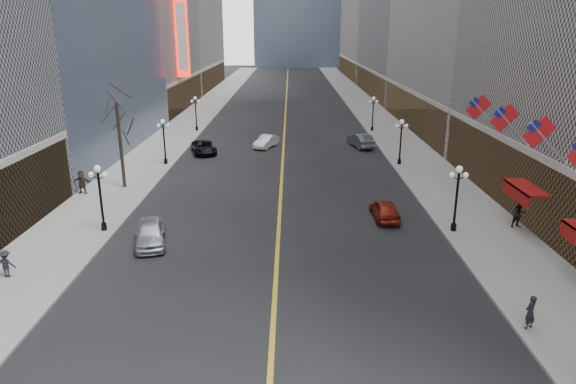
{
  "coord_description": "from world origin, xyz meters",
  "views": [
    {
      "loc": [
        0.78,
        -2.25,
        13.09
      ],
      "look_at": [
        0.7,
        16.6,
        7.12
      ],
      "focal_mm": 32.0,
      "sensor_mm": 36.0,
      "label": 1
    }
  ],
  "objects_px": {
    "streetlamp_east_2": "(401,137)",
    "streetlamp_west_3": "(196,110)",
    "car_sb_mid": "(385,209)",
    "car_sb_far": "(361,140)",
    "car_nb_far": "(204,147)",
    "ped_ne_corner": "(530,312)",
    "streetlamp_east_1": "(457,192)",
    "streetlamp_west_2": "(164,137)",
    "streetlamp_west_1": "(100,191)",
    "car_nb_near": "(150,233)",
    "streetlamp_east_3": "(373,110)",
    "car_nb_mid": "(266,141)"
  },
  "relations": [
    {
      "from": "streetlamp_east_2",
      "to": "streetlamp_east_3",
      "type": "bearing_deg",
      "value": 90.0
    },
    {
      "from": "car_nb_near",
      "to": "ped_ne_corner",
      "type": "height_order",
      "value": "ped_ne_corner"
    },
    {
      "from": "car_sb_far",
      "to": "streetlamp_east_1",
      "type": "bearing_deg",
      "value": 81.96
    },
    {
      "from": "car_nb_far",
      "to": "ped_ne_corner",
      "type": "distance_m",
      "value": 40.49
    },
    {
      "from": "streetlamp_east_2",
      "to": "car_nb_far",
      "type": "distance_m",
      "value": 21.29
    },
    {
      "from": "car_nb_near",
      "to": "car_nb_mid",
      "type": "height_order",
      "value": "car_nb_near"
    },
    {
      "from": "streetlamp_east_2",
      "to": "car_sb_mid",
      "type": "xyz_separation_m",
      "value": [
        -4.18,
        -15.36,
        -2.19
      ]
    },
    {
      "from": "streetlamp_east_3",
      "to": "car_nb_near",
      "type": "relative_size",
      "value": 0.99
    },
    {
      "from": "streetlamp_east_1",
      "to": "streetlamp_west_2",
      "type": "distance_m",
      "value": 29.68
    },
    {
      "from": "streetlamp_west_3",
      "to": "streetlamp_east_1",
      "type": "bearing_deg",
      "value": -56.75
    },
    {
      "from": "streetlamp_east_1",
      "to": "car_sb_mid",
      "type": "relative_size",
      "value": 1.08
    },
    {
      "from": "streetlamp_west_1",
      "to": "car_nb_far",
      "type": "bearing_deg",
      "value": 82.47
    },
    {
      "from": "streetlamp_west_2",
      "to": "car_nb_far",
      "type": "bearing_deg",
      "value": 59.27
    },
    {
      "from": "streetlamp_west_3",
      "to": "car_sb_far",
      "type": "bearing_deg",
      "value": -24.83
    },
    {
      "from": "streetlamp_east_1",
      "to": "streetlamp_east_3",
      "type": "distance_m",
      "value": 36.0
    },
    {
      "from": "streetlamp_east_3",
      "to": "streetlamp_east_1",
      "type": "bearing_deg",
      "value": -90.0
    },
    {
      "from": "streetlamp_east_2",
      "to": "car_sb_far",
      "type": "height_order",
      "value": "streetlamp_east_2"
    },
    {
      "from": "streetlamp_east_2",
      "to": "streetlamp_west_3",
      "type": "bearing_deg",
      "value": 142.67
    },
    {
      "from": "car_sb_far",
      "to": "streetlamp_west_2",
      "type": "bearing_deg",
      "value": 7.84
    },
    {
      "from": "streetlamp_west_1",
      "to": "car_nb_far",
      "type": "height_order",
      "value": "streetlamp_west_1"
    },
    {
      "from": "streetlamp_west_1",
      "to": "car_nb_near",
      "type": "relative_size",
      "value": 0.99
    },
    {
      "from": "car_nb_near",
      "to": "car_nb_far",
      "type": "xyz_separation_m",
      "value": [
        -0.64,
        25.23,
        -0.07
      ]
    },
    {
      "from": "streetlamp_east_2",
      "to": "streetlamp_east_3",
      "type": "distance_m",
      "value": 18.0
    },
    {
      "from": "car_nb_near",
      "to": "car_sb_mid",
      "type": "height_order",
      "value": "car_nb_near"
    },
    {
      "from": "ped_ne_corner",
      "to": "streetlamp_east_3",
      "type": "bearing_deg",
      "value": -122.11
    },
    {
      "from": "streetlamp_east_1",
      "to": "streetlamp_east_3",
      "type": "xyz_separation_m",
      "value": [
        0.0,
        36.0,
        0.0
      ]
    },
    {
      "from": "car_nb_near",
      "to": "car_nb_far",
      "type": "relative_size",
      "value": 0.9
    },
    {
      "from": "car_sb_mid",
      "to": "streetlamp_west_3",
      "type": "bearing_deg",
      "value": -61.6
    },
    {
      "from": "streetlamp_east_2",
      "to": "car_sb_far",
      "type": "relative_size",
      "value": 0.92
    },
    {
      "from": "car_sb_mid",
      "to": "car_sb_far",
      "type": "height_order",
      "value": "car_sb_far"
    },
    {
      "from": "streetlamp_east_1",
      "to": "car_nb_near",
      "type": "height_order",
      "value": "streetlamp_east_1"
    },
    {
      "from": "streetlamp_east_3",
      "to": "streetlamp_west_3",
      "type": "distance_m",
      "value": 23.6
    },
    {
      "from": "ped_ne_corner",
      "to": "streetlamp_west_3",
      "type": "bearing_deg",
      "value": -95.82
    },
    {
      "from": "car_nb_near",
      "to": "car_sb_far",
      "type": "height_order",
      "value": "car_sb_far"
    },
    {
      "from": "streetlamp_west_2",
      "to": "car_nb_mid",
      "type": "distance_m",
      "value": 13.02
    },
    {
      "from": "car_sb_mid",
      "to": "car_nb_near",
      "type": "bearing_deg",
      "value": 14.91
    },
    {
      "from": "streetlamp_east_2",
      "to": "streetlamp_west_3",
      "type": "relative_size",
      "value": 1.0
    },
    {
      "from": "car_nb_mid",
      "to": "ped_ne_corner",
      "type": "bearing_deg",
      "value": -47.79
    },
    {
      "from": "car_nb_far",
      "to": "car_nb_near",
      "type": "bearing_deg",
      "value": -105.3
    },
    {
      "from": "streetlamp_east_1",
      "to": "streetlamp_east_2",
      "type": "bearing_deg",
      "value": 90.0
    },
    {
      "from": "streetlamp_west_1",
      "to": "ped_ne_corner",
      "type": "xyz_separation_m",
      "value": [
        23.4,
        -11.86,
        -1.93
      ]
    },
    {
      "from": "streetlamp_west_1",
      "to": "streetlamp_west_3",
      "type": "relative_size",
      "value": 1.0
    },
    {
      "from": "car_nb_far",
      "to": "streetlamp_east_3",
      "type": "bearing_deg",
      "value": 15.27
    },
    {
      "from": "car_nb_mid",
      "to": "ped_ne_corner",
      "type": "height_order",
      "value": "ped_ne_corner"
    },
    {
      "from": "streetlamp_west_1",
      "to": "car_nb_mid",
      "type": "distance_m",
      "value": 28.13
    },
    {
      "from": "car_nb_mid",
      "to": "car_sb_far",
      "type": "relative_size",
      "value": 0.87
    },
    {
      "from": "streetlamp_east_1",
      "to": "car_nb_far",
      "type": "height_order",
      "value": "streetlamp_east_1"
    },
    {
      "from": "streetlamp_east_1",
      "to": "streetlamp_west_1",
      "type": "relative_size",
      "value": 1.0
    },
    {
      "from": "streetlamp_east_2",
      "to": "streetlamp_east_1",
      "type": "bearing_deg",
      "value": -90.0
    },
    {
      "from": "car_sb_mid",
      "to": "streetlamp_east_3",
      "type": "bearing_deg",
      "value": -98.94
    }
  ]
}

